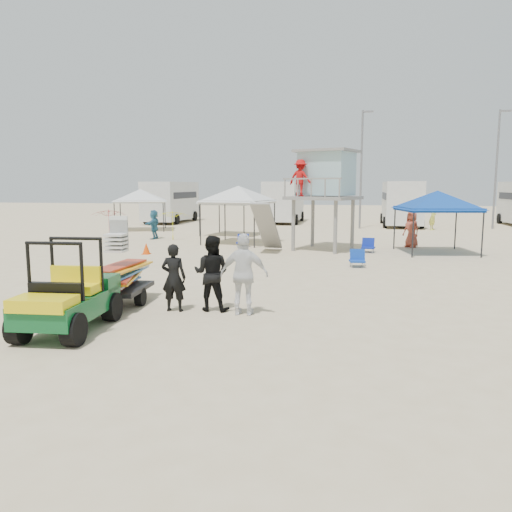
% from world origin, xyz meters
% --- Properties ---
extents(ground, '(140.00, 140.00, 0.00)m').
position_xyz_m(ground, '(0.00, 0.00, 0.00)').
color(ground, beige).
rests_on(ground, ground).
extents(utility_cart, '(1.41, 2.54, 1.86)m').
position_xyz_m(utility_cart, '(-2.89, 0.46, 0.86)').
color(utility_cart, '#0C5022').
rests_on(utility_cart, ground).
extents(surf_trailer, '(1.29, 2.19, 1.95)m').
position_xyz_m(surf_trailer, '(-2.88, 2.80, 0.80)').
color(surf_trailer, black).
rests_on(surf_trailer, ground).
extents(man_left, '(0.61, 0.43, 1.60)m').
position_xyz_m(man_left, '(-1.37, 2.50, 0.80)').
color(man_left, black).
rests_on(man_left, ground).
extents(man_mid, '(0.88, 0.69, 1.79)m').
position_xyz_m(man_mid, '(-0.52, 2.75, 0.90)').
color(man_mid, black).
rests_on(man_mid, ground).
extents(man_right, '(1.12, 0.51, 1.88)m').
position_xyz_m(man_right, '(0.33, 2.50, 0.94)').
color(man_right, white).
rests_on(man_right, ground).
extents(lifeguard_tower, '(3.58, 3.58, 4.46)m').
position_xyz_m(lifeguard_tower, '(1.22, 14.76, 3.32)').
color(lifeguard_tower, gray).
rests_on(lifeguard_tower, ground).
extents(canopy_blue, '(3.53, 3.53, 3.14)m').
position_xyz_m(canopy_blue, '(6.21, 14.53, 2.59)').
color(canopy_blue, black).
rests_on(canopy_blue, ground).
extents(canopy_white_a, '(3.53, 3.53, 3.35)m').
position_xyz_m(canopy_white_a, '(-3.14, 16.44, 2.80)').
color(canopy_white_a, black).
rests_on(canopy_white_a, ground).
extents(canopy_white_b, '(4.11, 4.11, 3.13)m').
position_xyz_m(canopy_white_b, '(-11.35, 22.75, 2.58)').
color(canopy_white_b, black).
rests_on(canopy_white_b, ground).
extents(canopy_white_c, '(3.38, 3.38, 3.13)m').
position_xyz_m(canopy_white_c, '(-4.63, 20.69, 2.58)').
color(canopy_white_c, black).
rests_on(canopy_white_c, ground).
extents(umbrella_a, '(2.10, 2.13, 1.70)m').
position_xyz_m(umbrella_a, '(-10.44, 16.54, 0.85)').
color(umbrella_a, '#B51319').
rests_on(umbrella_a, ground).
extents(umbrella_b, '(2.51, 2.52, 1.62)m').
position_xyz_m(umbrella_b, '(-6.99, 17.21, 0.81)').
color(umbrella_b, '#EFF115').
rests_on(umbrella_b, ground).
extents(cone_near, '(0.34, 0.34, 0.50)m').
position_xyz_m(cone_near, '(-6.11, 11.65, 0.25)').
color(cone_near, '#E34307').
rests_on(cone_near, ground).
extents(cone_far, '(0.34, 0.34, 0.50)m').
position_xyz_m(cone_far, '(-1.68, 10.74, 0.25)').
color(cone_far, '#F35C07').
rests_on(cone_far, ground).
extents(beach_chair_a, '(0.67, 0.73, 0.64)m').
position_xyz_m(beach_chair_a, '(-2.57, 14.89, 0.31)').
color(beach_chair_a, '#0F26A7').
rests_on(beach_chair_a, ground).
extents(beach_chair_b, '(0.61, 0.65, 0.64)m').
position_xyz_m(beach_chair_b, '(2.86, 10.02, 0.31)').
color(beach_chair_b, '#0E38A1').
rests_on(beach_chair_b, ground).
extents(beach_chair_c, '(0.62, 0.67, 0.64)m').
position_xyz_m(beach_chair_c, '(3.33, 14.19, 0.31)').
color(beach_chair_c, navy).
rests_on(beach_chair_c, ground).
extents(rv_far_left, '(2.64, 6.80, 3.25)m').
position_xyz_m(rv_far_left, '(-12.00, 29.99, 1.80)').
color(rv_far_left, silver).
rests_on(rv_far_left, ground).
extents(rv_mid_left, '(2.65, 6.50, 3.25)m').
position_xyz_m(rv_mid_left, '(-3.00, 31.49, 1.80)').
color(rv_mid_left, silver).
rests_on(rv_mid_left, ground).
extents(rv_mid_right, '(2.64, 7.00, 3.25)m').
position_xyz_m(rv_mid_right, '(6.00, 29.99, 1.80)').
color(rv_mid_right, silver).
rests_on(rv_mid_right, ground).
extents(light_pole_left, '(0.14, 0.14, 8.00)m').
position_xyz_m(light_pole_left, '(3.00, 27.00, 4.00)').
color(light_pole_left, slate).
rests_on(light_pole_left, ground).
extents(light_pole_right, '(0.14, 0.14, 8.00)m').
position_xyz_m(light_pole_right, '(12.00, 28.50, 4.00)').
color(light_pole_right, slate).
rests_on(light_pole_right, ground).
extents(distant_beachgoers, '(16.63, 11.13, 1.81)m').
position_xyz_m(distant_beachgoers, '(-1.13, 20.36, 0.84)').
color(distant_beachgoers, '#4B7E54').
rests_on(distant_beachgoers, ground).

